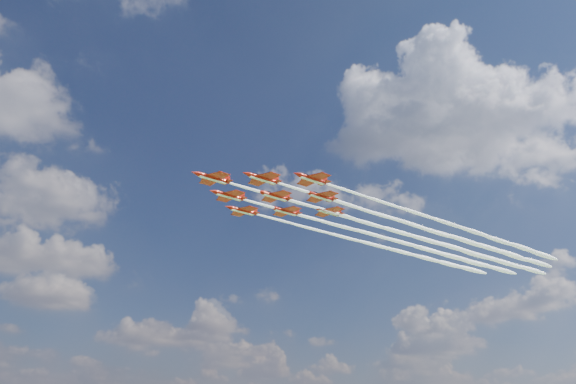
# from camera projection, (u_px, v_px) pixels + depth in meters

# --- Properties ---
(jet_lead) EXTENTS (123.19, 18.43, 2.78)m
(jet_lead) POSITION_uv_depth(u_px,v_px,m) (373.00, 224.00, 174.16)
(jet_lead) COLOR #A21309
(jet_row2_port) EXTENTS (123.19, 18.43, 2.78)m
(jet_row2_port) POSITION_uv_depth(u_px,v_px,m) (413.00, 225.00, 174.43)
(jet_row2_port) COLOR #A21309
(jet_row2_starb) EXTENTS (123.19, 18.43, 2.78)m
(jet_row2_starb) POSITION_uv_depth(u_px,v_px,m) (376.00, 236.00, 185.44)
(jet_row2_starb) COLOR #A21309
(jet_row3_port) EXTENTS (123.19, 18.43, 2.78)m
(jet_row3_port) POSITION_uv_depth(u_px,v_px,m) (452.00, 225.00, 174.69)
(jet_row3_port) COLOR #A21309
(jet_row3_centre) EXTENTS (123.19, 18.43, 2.78)m
(jet_row3_centre) POSITION_uv_depth(u_px,v_px,m) (414.00, 236.00, 185.70)
(jet_row3_centre) COLOR #A21309
(jet_row3_starb) EXTENTS (123.19, 18.43, 2.78)m
(jet_row3_starb) POSITION_uv_depth(u_px,v_px,m) (379.00, 246.00, 196.71)
(jet_row3_starb) COLOR #A21309
(jet_row4_port) EXTENTS (123.19, 18.43, 2.78)m
(jet_row4_port) POSITION_uv_depth(u_px,v_px,m) (451.00, 236.00, 185.96)
(jet_row4_port) COLOR #A21309
(jet_row4_starb) EXTENTS (123.19, 18.43, 2.78)m
(jet_row4_starb) POSITION_uv_depth(u_px,v_px,m) (415.00, 246.00, 196.97)
(jet_row4_starb) COLOR #A21309
(jet_tail) EXTENTS (123.19, 18.43, 2.78)m
(jet_tail) POSITION_uv_depth(u_px,v_px,m) (450.00, 246.00, 197.23)
(jet_tail) COLOR #A21309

